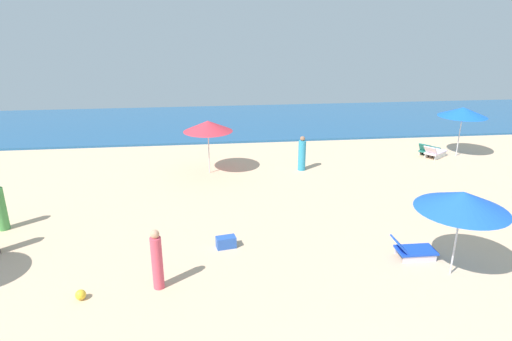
{
  "coord_description": "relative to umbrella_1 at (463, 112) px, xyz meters",
  "views": [
    {
      "loc": [
        -3.37,
        -3.83,
        6.65
      ],
      "look_at": [
        -1.57,
        11.49,
        1.2
      ],
      "focal_mm": 30.43,
      "sensor_mm": 36.0,
      "label": 1
    }
  ],
  "objects": [
    {
      "name": "umbrella_5",
      "position": [
        -12.55,
        -1.14,
        -0.09
      ],
      "size": [
        2.18,
        2.18,
        2.41
      ],
      "color": "silver",
      "rests_on": "ground_plane"
    },
    {
      "name": "beach_ball_1",
      "position": [
        -15.89,
        -10.2,
        -2.13
      ],
      "size": [
        0.26,
        0.26,
        0.26
      ],
      "primitive_type": "sphere",
      "color": "yellow",
      "rests_on": "ground_plane"
    },
    {
      "name": "lounge_chair_1_1",
      "position": [
        -1.31,
        0.35,
        -2.01
      ],
      "size": [
        1.49,
        1.39,
        0.68
      ],
      "rotation": [
        0.0,
        0.0,
        2.26
      ],
      "color": "silver",
      "rests_on": "ground_plane"
    },
    {
      "name": "beachgoer_0",
      "position": [
        -14.0,
        -9.91,
        -1.46
      ],
      "size": [
        0.39,
        0.39,
        1.67
      ],
      "rotation": [
        0.0,
        0.0,
        5.29
      ],
      "color": "#DC4B60",
      "rests_on": "ground_plane"
    },
    {
      "name": "beachgoer_1",
      "position": [
        -19.43,
        -5.94,
        -1.48
      ],
      "size": [
        0.41,
        0.41,
        1.68
      ],
      "rotation": [
        0.0,
        0.0,
        1.44
      ],
      "color": "#4B9B4A",
      "rests_on": "ground_plane"
    },
    {
      "name": "lounge_chair_1_0",
      "position": [
        -1.28,
        -0.17,
        -1.99
      ],
      "size": [
        1.52,
        1.33,
        0.69
      ],
      "rotation": [
        0.0,
        0.0,
        2.2
      ],
      "color": "silver",
      "rests_on": "ground_plane"
    },
    {
      "name": "lounge_chair_4_0",
      "position": [
        -6.78,
        -9.26,
        -2.0
      ],
      "size": [
        1.27,
        0.67,
        0.65
      ],
      "rotation": [
        0.0,
        0.0,
        1.56
      ],
      "color": "silver",
      "rests_on": "ground_plane"
    },
    {
      "name": "umbrella_1",
      "position": [
        0.0,
        0.0,
        0.0
      ],
      "size": [
        2.33,
        2.33,
        2.49
      ],
      "color": "silver",
      "rests_on": "ground_plane"
    },
    {
      "name": "ocean",
      "position": [
        -9.24,
        8.81,
        -2.2
      ],
      "size": [
        60.0,
        10.46,
        0.12
      ],
      "primitive_type": "cube",
      "color": "#21578A",
      "rests_on": "ground_plane"
    },
    {
      "name": "beachgoer_2",
      "position": [
        -8.32,
        -1.25,
        -1.51
      ],
      "size": [
        0.47,
        0.47,
        1.61
      ],
      "rotation": [
        0.0,
        0.0,
        3.64
      ],
      "color": "teal",
      "rests_on": "ground_plane"
    },
    {
      "name": "umbrella_4",
      "position": [
        -6.1,
        -10.18,
        -0.08
      ],
      "size": [
        2.38,
        2.38,
        2.43
      ],
      "color": "silver",
      "rests_on": "ground_plane"
    },
    {
      "name": "cooler_box_0",
      "position": [
        -12.16,
        -8.02,
        -2.08
      ],
      "size": [
        0.64,
        0.42,
        0.36
      ],
      "primitive_type": "cube",
      "rotation": [
        0.0,
        0.0,
        3.32
      ],
      "color": "blue",
      "rests_on": "ground_plane"
    }
  ]
}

